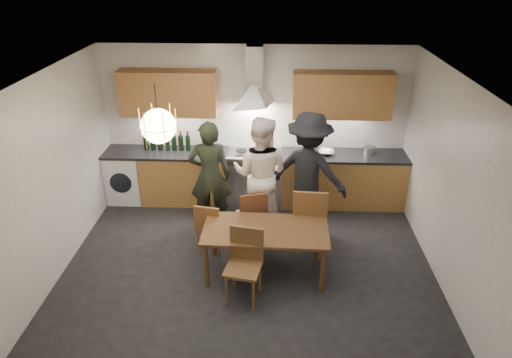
{
  "coord_description": "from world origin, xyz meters",
  "views": [
    {
      "loc": [
        0.31,
        -4.95,
        3.89
      ],
      "look_at": [
        0.09,
        0.4,
        1.2
      ],
      "focal_mm": 32.0,
      "sensor_mm": 36.0,
      "label": 1
    }
  ],
  "objects_px": {
    "chair_back_left": "(209,225)",
    "chair_front": "(245,259)",
    "person_mid": "(260,174)",
    "person_right": "(308,172)",
    "mixing_bowl": "(326,152)",
    "stock_pot": "(369,150)",
    "wine_bottles": "(167,141)",
    "person_left": "(210,176)",
    "dining_table": "(266,234)"
  },
  "relations": [
    {
      "from": "mixing_bowl",
      "to": "dining_table",
      "type": "bearing_deg",
      "value": -115.95
    },
    {
      "from": "person_right",
      "to": "wine_bottles",
      "type": "relative_size",
      "value": 2.35
    },
    {
      "from": "person_mid",
      "to": "stock_pot",
      "type": "xyz_separation_m",
      "value": [
        1.76,
        0.81,
        0.07
      ]
    },
    {
      "from": "chair_front",
      "to": "person_mid",
      "type": "distance_m",
      "value": 1.66
    },
    {
      "from": "chair_back_left",
      "to": "stock_pot",
      "type": "distance_m",
      "value": 2.95
    },
    {
      "from": "person_left",
      "to": "stock_pot",
      "type": "bearing_deg",
      "value": -165.05
    },
    {
      "from": "person_mid",
      "to": "wine_bottles",
      "type": "distance_m",
      "value": 1.8
    },
    {
      "from": "person_right",
      "to": "stock_pot",
      "type": "bearing_deg",
      "value": -123.39
    },
    {
      "from": "chair_front",
      "to": "person_left",
      "type": "xyz_separation_m",
      "value": [
        -0.62,
        1.6,
        0.33
      ]
    },
    {
      "from": "person_right",
      "to": "wine_bottles",
      "type": "xyz_separation_m",
      "value": [
        -2.3,
        0.8,
        0.14
      ]
    },
    {
      "from": "mixing_bowl",
      "to": "chair_back_left",
      "type": "bearing_deg",
      "value": -138.59
    },
    {
      "from": "chair_front",
      "to": "mixing_bowl",
      "type": "xyz_separation_m",
      "value": [
        1.19,
        2.39,
        0.4
      ]
    },
    {
      "from": "person_left",
      "to": "person_right",
      "type": "height_order",
      "value": "person_right"
    },
    {
      "from": "chair_front",
      "to": "person_mid",
      "type": "xyz_separation_m",
      "value": [
        0.14,
        1.62,
        0.37
      ]
    },
    {
      "from": "chair_back_left",
      "to": "mixing_bowl",
      "type": "height_order",
      "value": "mixing_bowl"
    },
    {
      "from": "person_right",
      "to": "mixing_bowl",
      "type": "height_order",
      "value": "person_right"
    },
    {
      "from": "chair_front",
      "to": "wine_bottles",
      "type": "bearing_deg",
      "value": 131.4
    },
    {
      "from": "stock_pot",
      "to": "person_right",
      "type": "bearing_deg",
      "value": -143.79
    },
    {
      "from": "chair_back_left",
      "to": "person_mid",
      "type": "bearing_deg",
      "value": -122.14
    },
    {
      "from": "mixing_bowl",
      "to": "chair_front",
      "type": "bearing_deg",
      "value": -116.45
    },
    {
      "from": "person_right",
      "to": "mixing_bowl",
      "type": "distance_m",
      "value": 0.8
    },
    {
      "from": "stock_pot",
      "to": "wine_bottles",
      "type": "xyz_separation_m",
      "value": [
        -3.34,
        0.03,
        0.1
      ]
    },
    {
      "from": "chair_front",
      "to": "person_mid",
      "type": "height_order",
      "value": "person_mid"
    },
    {
      "from": "person_right",
      "to": "dining_table",
      "type": "bearing_deg",
      "value": 83.94
    },
    {
      "from": "mixing_bowl",
      "to": "stock_pot",
      "type": "relative_size",
      "value": 1.48
    },
    {
      "from": "person_mid",
      "to": "stock_pot",
      "type": "height_order",
      "value": "person_mid"
    },
    {
      "from": "dining_table",
      "to": "stock_pot",
      "type": "distance_m",
      "value": 2.61
    },
    {
      "from": "person_right",
      "to": "stock_pot",
      "type": "xyz_separation_m",
      "value": [
        1.04,
        0.76,
        0.04
      ]
    },
    {
      "from": "person_mid",
      "to": "stock_pot",
      "type": "distance_m",
      "value": 1.94
    },
    {
      "from": "dining_table",
      "to": "person_right",
      "type": "relative_size",
      "value": 0.88
    },
    {
      "from": "wine_bottles",
      "to": "dining_table",
      "type": "bearing_deg",
      "value": -50.14
    },
    {
      "from": "chair_back_left",
      "to": "wine_bottles",
      "type": "distance_m",
      "value": 1.94
    },
    {
      "from": "person_left",
      "to": "person_mid",
      "type": "height_order",
      "value": "person_mid"
    },
    {
      "from": "dining_table",
      "to": "person_left",
      "type": "relative_size",
      "value": 0.95
    },
    {
      "from": "chair_back_left",
      "to": "chair_front",
      "type": "height_order",
      "value": "chair_front"
    },
    {
      "from": "chair_back_left",
      "to": "person_right",
      "type": "bearing_deg",
      "value": -139.94
    },
    {
      "from": "chair_front",
      "to": "person_mid",
      "type": "relative_size",
      "value": 0.51
    },
    {
      "from": "chair_back_left",
      "to": "person_mid",
      "type": "distance_m",
      "value": 1.12
    },
    {
      "from": "chair_front",
      "to": "wine_bottles",
      "type": "relative_size",
      "value": 1.18
    },
    {
      "from": "dining_table",
      "to": "chair_front",
      "type": "bearing_deg",
      "value": -117.21
    },
    {
      "from": "person_mid",
      "to": "person_right",
      "type": "height_order",
      "value": "person_right"
    },
    {
      "from": "chair_back_left",
      "to": "person_right",
      "type": "relative_size",
      "value": 0.43
    },
    {
      "from": "person_mid",
      "to": "mixing_bowl",
      "type": "height_order",
      "value": "person_mid"
    },
    {
      "from": "mixing_bowl",
      "to": "wine_bottles",
      "type": "xyz_separation_m",
      "value": [
        -2.64,
        0.07,
        0.13
      ]
    },
    {
      "from": "person_left",
      "to": "stock_pot",
      "type": "distance_m",
      "value": 2.65
    },
    {
      "from": "chair_back_left",
      "to": "person_right",
      "type": "height_order",
      "value": "person_right"
    },
    {
      "from": "person_mid",
      "to": "mixing_bowl",
      "type": "xyz_separation_m",
      "value": [
        1.05,
        0.77,
        0.04
      ]
    },
    {
      "from": "person_mid",
      "to": "dining_table",
      "type": "bearing_deg",
      "value": 109.25
    },
    {
      "from": "chair_front",
      "to": "person_right",
      "type": "xyz_separation_m",
      "value": [
        0.85,
        1.67,
        0.39
      ]
    },
    {
      "from": "chair_front",
      "to": "person_left",
      "type": "bearing_deg",
      "value": 122.2
    }
  ]
}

